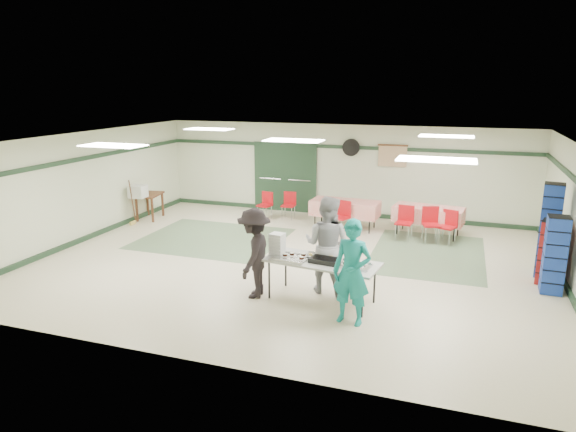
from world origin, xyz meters
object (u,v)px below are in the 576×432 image
(serving_table, at_px, (322,263))
(chair_c, at_px, (448,223))
(volunteer_dark, at_px, (254,253))
(office_printer, at_px, (138,191))
(volunteer_teal, at_px, (352,272))
(crate_stack_blue_b, at_px, (555,255))
(printer_table, at_px, (149,197))
(chair_a, at_px, (431,221))
(chair_b, at_px, (405,219))
(chair_d, at_px, (342,214))
(dining_table_a, at_px, (428,214))
(chair_loose_a, at_px, (289,202))
(dining_table_b, at_px, (345,208))
(crate_stack_blue_a, at_px, (549,231))
(chair_loose_b, at_px, (266,202))
(volunteer_grey, at_px, (327,245))
(broom, at_px, (132,202))
(crate_stack_red, at_px, (550,253))

(serving_table, bearing_deg, chair_c, 72.89)
(serving_table, distance_m, chair_c, 4.83)
(volunteer_dark, xyz_separation_m, office_printer, (-5.07, 3.75, 0.09))
(volunteer_teal, distance_m, crate_stack_blue_b, 4.12)
(chair_c, bearing_deg, printer_table, -155.26)
(chair_c, bearing_deg, chair_a, -158.21)
(chair_b, bearing_deg, chair_d, -173.15)
(office_printer, bearing_deg, chair_a, 2.57)
(dining_table_a, bearing_deg, chair_b, -124.34)
(chair_loose_a, height_order, crate_stack_blue_b, crate_stack_blue_b)
(dining_table_b, relative_size, chair_a, 2.09)
(crate_stack_blue_a, bearing_deg, chair_b, 149.91)
(chair_b, xyz_separation_m, chair_loose_b, (-4.09, 0.84, -0.05))
(chair_d, height_order, crate_stack_blue_b, crate_stack_blue_b)
(chair_b, bearing_deg, volunteer_teal, -86.66)
(volunteer_grey, bearing_deg, crate_stack_blue_b, -154.47)
(chair_loose_a, relative_size, crate_stack_blue_b, 0.53)
(volunteer_teal, height_order, crate_stack_blue_b, volunteer_teal)
(chair_loose_b, bearing_deg, chair_c, 2.56)
(serving_table, distance_m, chair_loose_a, 5.95)
(chair_loose_b, bearing_deg, crate_stack_blue_b, -14.11)
(chair_loose_a, bearing_deg, printer_table, -162.24)
(chair_d, xyz_separation_m, chair_loose_b, (-2.46, 0.84, -0.06))
(dining_table_b, xyz_separation_m, crate_stack_blue_a, (4.69, -2.31, 0.40))
(chair_a, xyz_separation_m, printer_table, (-7.92, -0.28, 0.10))
(chair_a, bearing_deg, volunteer_grey, -129.65)
(volunteer_grey, relative_size, dining_table_b, 1.00)
(chair_c, height_order, crate_stack_blue_b, crate_stack_blue_b)
(volunteer_teal, xyz_separation_m, volunteer_dark, (-1.91, 0.51, -0.04))
(serving_table, height_order, volunteer_dark, volunteer_dark)
(crate_stack_blue_b, bearing_deg, crate_stack_blue_a, 90.00)
(dining_table_a, xyz_separation_m, chair_loose_b, (-4.61, 0.27, -0.09))
(serving_table, height_order, chair_c, chair_c)
(printer_table, bearing_deg, volunteer_grey, -39.99)
(volunteer_dark, relative_size, broom, 1.32)
(volunteer_teal, xyz_separation_m, chair_d, (-1.32, 5.07, -0.34))
(volunteer_dark, xyz_separation_m, crate_stack_blue_b, (5.23, 1.94, -0.09))
(broom, bearing_deg, chair_loose_a, 30.06)
(volunteer_teal, distance_m, office_printer, 8.18)
(volunteer_dark, xyz_separation_m, dining_table_b, (0.54, 5.14, -0.26))
(dining_table_a, xyz_separation_m, broom, (-7.89, -1.56, 0.08))
(chair_d, distance_m, broom, 5.83)
(dining_table_a, bearing_deg, crate_stack_red, -38.91)
(chair_c, bearing_deg, volunteer_teal, -82.08)
(chair_b, bearing_deg, crate_stack_blue_a, -23.36)
(serving_table, height_order, chair_loose_a, chair_loose_a)
(volunteer_teal, bearing_deg, serving_table, 143.53)
(serving_table, relative_size, dining_table_a, 1.18)
(chair_c, relative_size, office_printer, 1.91)
(broom, bearing_deg, crate_stack_blue_b, -6.28)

